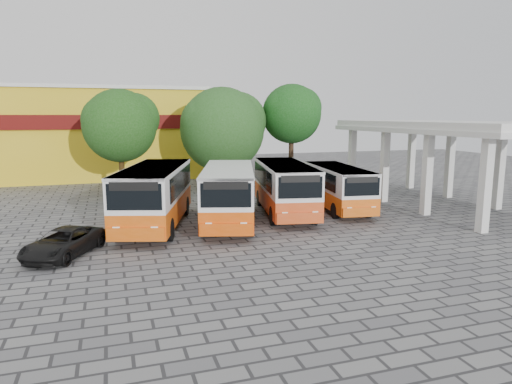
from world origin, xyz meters
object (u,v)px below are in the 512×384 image
object	(u,v)px
bus_far_left	(155,192)
bus_centre_left	(229,191)
parked_car	(63,243)
bus_far_right	(338,185)
bus_centre_right	(285,185)

from	to	relation	value
bus_far_left	bus_centre_left	xyz separation A→B (m)	(3.83, -0.44, -0.07)
parked_car	bus_far_left	bearing A→B (deg)	71.73
bus_centre_left	bus_far_right	size ratio (longest dim) A/B	1.17
bus_far_right	parked_car	bearing A→B (deg)	-154.00
bus_far_left	bus_far_right	size ratio (longest dim) A/B	1.21
bus_far_right	parked_car	world-z (taller)	bus_far_right
bus_centre_left	parked_car	size ratio (longest dim) A/B	2.16
bus_centre_right	bus_far_right	distance (m)	3.61
bus_centre_left	bus_far_left	bearing A→B (deg)	-170.57
bus_far_left	bus_far_right	xyz separation A→B (m)	(11.12, 0.99, -0.28)
bus_far_left	parked_car	world-z (taller)	bus_far_left
bus_far_left	parked_car	distance (m)	5.88
bus_far_left	bus_far_right	distance (m)	11.17
bus_centre_left	bus_centre_right	bearing A→B (deg)	34.20
bus_far_left	parked_car	bearing A→B (deg)	-119.58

